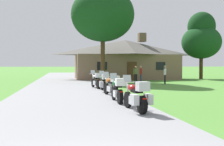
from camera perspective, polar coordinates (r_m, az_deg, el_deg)
ground_plane at (r=23.40m, az=-9.44°, el=-2.62°), size 500.00×500.00×0.00m
asphalt_driveway at (r=21.40m, az=-9.35°, el=-2.94°), size 6.40×80.00×0.06m
motorcycle_red_nearest_to_camera at (r=9.87m, az=5.23°, el=-4.96°), size 0.86×2.08×1.30m
motorcycle_green_second_in_row at (r=12.26m, az=1.15°, el=-3.60°), size 0.66×2.08×1.30m
motorcycle_orange_third_in_row at (r=14.82m, az=-0.14°, el=-2.68°), size 0.78×2.07×1.30m
motorcycle_green_fourth_in_row at (r=17.39m, az=-1.64°, el=-2.07°), size 0.72×2.08×1.30m
motorcycle_white_farthest_in_row at (r=19.77m, az=-3.35°, el=-1.59°), size 0.76×2.08×1.30m
stone_lodge at (r=33.98m, az=2.76°, el=2.97°), size 12.85×7.19×5.76m
bystander_olive_shirt_near_lodge at (r=26.40m, az=4.99°, el=-0.09°), size 0.53×0.31×1.67m
bystander_red_shirt_beside_signpost at (r=26.90m, az=6.06°, el=-0.06°), size 0.32×0.53×1.67m
bystander_white_shirt_by_tree at (r=25.33m, az=11.04°, el=-0.15°), size 0.34×0.52×1.69m
tree_by_lodge_front at (r=28.44m, az=-1.96°, el=13.62°), size 6.44×6.44×11.85m
tree_right_of_lodge at (r=35.90m, az=18.22°, el=7.06°), size 4.85×4.85×8.34m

